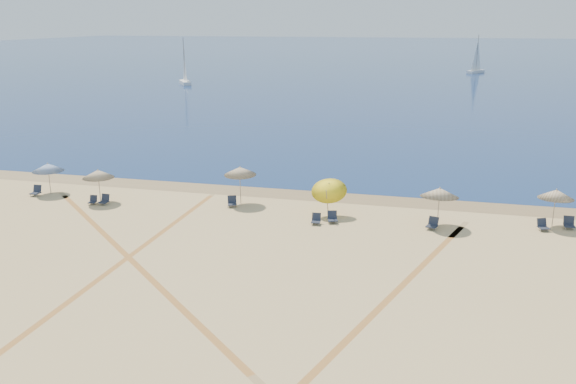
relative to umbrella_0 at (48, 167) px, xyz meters
name	(u,v)px	position (x,y,z in m)	size (l,w,h in m)	color
ocean	(411,52)	(17.87, 205.01, -1.93)	(500.00, 500.00, 0.00)	#0C2151
wet_sand	(301,194)	(17.87, 4.01, -1.93)	(500.00, 500.00, 0.00)	olive
umbrella_0	(48,167)	(0.00, 0.00, 0.00)	(2.23, 2.23, 2.28)	gray
umbrella_1	(98,174)	(4.69, -1.09, 0.07)	(2.14, 2.14, 2.35)	gray
umbrella_2	(240,171)	(14.30, 0.87, 0.37)	(2.20, 2.22, 2.65)	gray
umbrella_3	(329,188)	(20.64, -0.33, -0.06)	(2.29, 2.27, 2.68)	gray
umbrella_4	(440,192)	(27.51, -0.65, 0.18)	(2.33, 2.37, 2.49)	gray
umbrella_5	(556,194)	(34.38, 0.88, 0.11)	(2.11, 2.12, 2.39)	gray
chair_0	(36,191)	(-0.65, -0.74, -1.61)	(0.61, 0.72, 0.74)	black
chair_1	(93,200)	(4.46, -1.66, -1.67)	(0.58, 0.65, 0.60)	black
chair_2	(104,200)	(5.26, -1.53, -1.63)	(0.61, 0.71, 0.69)	black
chair_3	(232,202)	(13.95, 0.08, -1.62)	(0.80, 0.86, 0.71)	black
chair_4	(316,219)	(20.18, -2.11, -1.64)	(0.60, 0.69, 0.67)	black
chair_5	(332,217)	(21.11, -1.58, -1.62)	(0.76, 0.83, 0.71)	black
chair_6	(433,224)	(27.21, -1.35, -1.62)	(0.80, 0.86, 0.73)	black
chair_7	(543,225)	(33.67, -0.01, -1.63)	(0.77, 0.83, 0.69)	black
chair_8	(569,223)	(35.28, 0.69, -1.61)	(0.61, 0.71, 0.73)	black
sailboat_0	(185,70)	(-20.56, 73.27, 0.76)	(4.42, 5.90, 8.91)	white
sailboat_1	(476,62)	(36.63, 112.92, 0.74)	(4.41, 5.85, 8.84)	white
tire_tracks	(192,278)	(15.77, -11.42, -1.93)	(51.60, 42.23, 0.00)	tan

